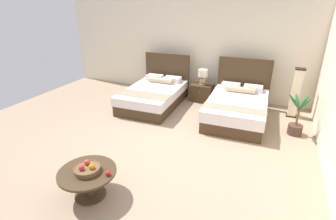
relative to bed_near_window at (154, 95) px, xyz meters
The scene contains 11 objects.
ground_plane 2.25m from the bed_near_window, 59.52° to the right, with size 9.45×10.23×0.02m, color #9F866B.
wall_back 2.13m from the bed_near_window, 51.00° to the left, with size 9.45×0.12×2.89m, color beige.
bed_near_window is the anchor object (origin of this frame).
bed_near_corner 2.25m from the bed_near_window, ahead, with size 1.44×2.16×1.31m.
nightstand 1.39m from the bed_near_window, 36.88° to the left, with size 0.60×0.48×0.49m.
table_lamp 1.47m from the bed_near_window, 37.54° to the left, with size 0.27×0.27×0.42m.
coffee_table 3.71m from the bed_near_window, 78.98° to the right, with size 0.84×0.84×0.44m.
fruit_bowl 3.72m from the bed_near_window, 78.78° to the right, with size 0.38×0.38×0.15m.
loose_apple 3.75m from the bed_near_window, 73.78° to the right, with size 0.07×0.07×0.07m.
floor_lamp_corner 3.59m from the bed_near_window, 11.33° to the left, with size 0.23×0.23×1.23m.
potted_palm 3.58m from the bed_near_window, ahead, with size 0.46×0.55×0.94m.
Camera 1 is at (1.88, -4.07, 2.74)m, focal length 27.54 mm.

